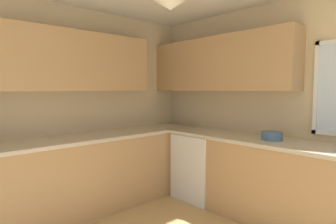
% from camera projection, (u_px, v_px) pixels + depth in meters
% --- Properties ---
extents(room_shell, '(4.09, 3.88, 2.55)m').
position_uv_depth(room_shell, '(159.00, 57.00, 2.89)').
color(room_shell, beige).
rests_on(room_shell, ground_plane).
extents(counter_run_left, '(0.65, 3.49, 0.91)m').
position_uv_depth(counter_run_left, '(71.00, 177.00, 3.24)').
color(counter_run_left, tan).
rests_on(counter_run_left, ground_plane).
extents(counter_run_back, '(3.18, 0.65, 0.91)m').
position_uv_depth(counter_run_back, '(294.00, 187.00, 2.91)').
color(counter_run_back, tan).
rests_on(counter_run_back, ground_plane).
extents(dishwasher, '(0.60, 0.60, 0.87)m').
position_uv_depth(dishwasher, '(202.00, 166.00, 3.79)').
color(dishwasher, white).
rests_on(dishwasher, ground_plane).
extents(bowl, '(0.23, 0.23, 0.09)m').
position_uv_depth(bowl, '(272.00, 136.00, 3.06)').
color(bowl, '#4C7099').
rests_on(bowl, counter_run_back).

